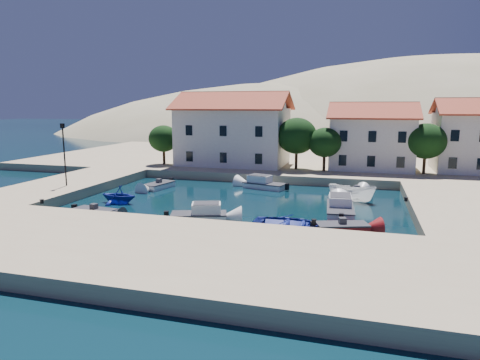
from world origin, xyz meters
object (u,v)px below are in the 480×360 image
building_left (234,128)px  rowboat_south (290,229)px  cabin_cruiser_south (199,215)px  building_right (475,134)px  lamppost (64,149)px  boat_east (351,201)px  building_mid (372,135)px  cabin_cruiser_east (340,208)px

building_left → rowboat_south: (12.09, -25.52, -5.94)m
building_left → cabin_cruiser_south: building_left is taller
building_left → building_right: size_ratio=1.56×
lamppost → boat_east: lamppost is taller
lamppost → boat_east: bearing=10.8°
cabin_cruiser_south → rowboat_south: cabin_cruiser_south is taller
building_mid → boat_east: 16.65m
building_mid → rowboat_south: (-5.91, -26.52, -5.22)m
building_mid → cabin_cruiser_south: 29.73m
lamppost → cabin_cruiser_south: (16.28, -5.20, -4.28)m
building_left → cabin_cruiser_east: bearing=-52.1°
lamppost → cabin_cruiser_south: 17.62m
building_right → cabin_cruiser_south: (-25.22, -27.20, -5.00)m
building_left → building_right: building_left is taller
cabin_cruiser_south → rowboat_south: size_ratio=0.87×
rowboat_south → boat_east: size_ratio=1.16×
lamppost → cabin_cruiser_south: lamppost is taller
building_left → boat_east: 22.64m
building_left → lamppost: bearing=-119.9°
building_right → cabin_cruiser_south: 37.43m
building_left → rowboat_south: 28.86m
rowboat_south → boat_east: bearing=-19.5°
building_right → cabin_cruiser_south: size_ratio=2.00×
boat_east → cabin_cruiser_east: bearing=-169.3°
cabin_cruiser_south → rowboat_south: (7.31, -0.32, -0.48)m
building_mid → building_left: bearing=-176.8°
building_right → building_mid: bearing=-175.2°
building_mid → building_right: (12.00, 1.00, 0.25)m
building_left → cabin_cruiser_east: 25.65m
building_mid → cabin_cruiser_south: bearing=-116.8°
lamppost → rowboat_south: 24.69m
building_right → cabin_cruiser_south: bearing=-132.8°
building_right → cabin_cruiser_east: (-14.62, -21.78, -5.00)m
building_right → lamppost: building_right is taller
cabin_cruiser_south → boat_east: 15.49m
boat_east → building_right: bearing=-20.1°
building_right → cabin_cruiser_east: bearing=-123.9°
building_right → cabin_cruiser_east: building_right is taller
lamppost → cabin_cruiser_east: (26.88, 0.22, -4.28)m
cabin_cruiser_east → boat_east: (0.78, 5.08, -0.48)m
rowboat_south → boat_east: boat_east is taller
building_left → cabin_cruiser_south: (4.78, -25.20, -5.46)m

